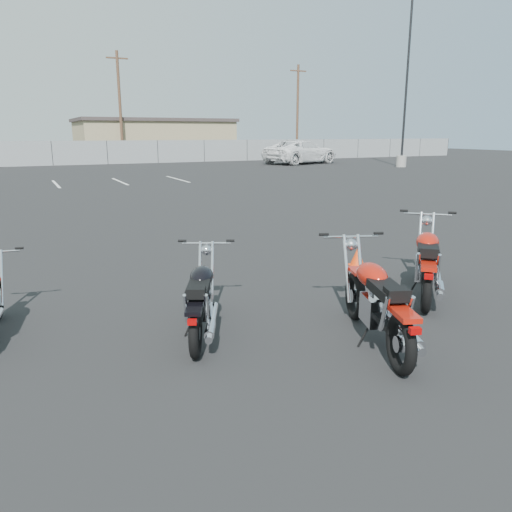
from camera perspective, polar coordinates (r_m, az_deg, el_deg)
name	(u,v)px	position (r m, az deg, el deg)	size (l,w,h in m)	color
ground	(262,314)	(6.76, 0.70, -6.64)	(120.00, 120.00, 0.00)	black
motorcycle_second_black	(202,299)	(6.01, -6.24, -4.91)	(1.20, 1.92, 0.97)	black
motorcycle_third_red	(377,302)	(5.86, 13.68, -5.13)	(1.21, 2.21, 1.10)	black
motorcycle_rear_red	(427,263)	(7.77, 18.97, -0.71)	(1.89, 1.97, 1.12)	black
training_cone_near	(357,256)	(9.34, 11.52, -0.04)	(0.28, 0.28, 0.33)	#F73F0D
light_pole_east	(404,122)	(37.77, 16.55, 14.44)	(0.80, 0.70, 11.52)	#97968F
chainlink_fence	(52,153)	(40.78, -22.28, 10.81)	(80.06, 0.06, 1.80)	gray
tan_building_east	(153,138)	(51.29, -11.68, 13.04)	(14.40, 9.40, 3.70)	tan
utility_pole_c	(120,105)	(45.58, -15.28, 16.33)	(1.80, 0.24, 9.00)	#4C3223
utility_pole_d	(298,110)	(53.01, 4.77, 16.34)	(1.80, 0.24, 9.00)	#4C3223
parking_line_stripes	(22,185)	(25.77, -25.22, 7.31)	(15.12, 4.00, 0.01)	silver
white_van	(301,145)	(40.36, 5.18, 12.49)	(7.50, 3.00, 2.85)	white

